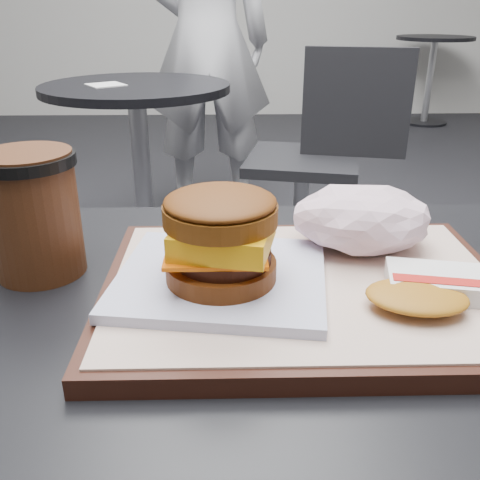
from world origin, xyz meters
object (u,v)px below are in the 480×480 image
hash_brown (429,288)px  coffee_cup (33,210)px  breakfast_sandwich (221,247)px  crumpled_wrapper (362,219)px  neighbor_chair (321,148)px  neighbor_table (140,137)px  patron (206,40)px  serving_tray (305,289)px

hash_brown → coffee_cup: bearing=164.9°
breakfast_sandwich → crumpled_wrapper: size_ratio=1.47×
breakfast_sandwich → hash_brown: (0.18, -0.03, -0.03)m
neighbor_chair → neighbor_table: bearing=177.6°
breakfast_sandwich → coffee_cup: (-0.19, 0.07, 0.01)m
patron → serving_tray: bearing=91.1°
serving_tray → neighbor_chair: neighbor_chair is taller
hash_brown → patron: patron is taller
serving_tray → coffee_cup: bearing=166.9°
serving_tray → patron: 2.29m
coffee_cup → hash_brown: bearing=-15.1°
hash_brown → neighbor_chair: neighbor_chair is taller
hash_brown → neighbor_table: (-0.51, 1.64, -0.25)m
neighbor_table → patron: bearing=70.3°
breakfast_sandwich → hash_brown: 0.19m
neighbor_table → hash_brown: bearing=-72.6°
serving_tray → coffee_cup: coffee_cup is taller
neighbor_table → neighbor_chair: (0.70, -0.03, -0.04)m
serving_tray → crumpled_wrapper: (0.07, 0.07, 0.04)m
breakfast_sandwich → neighbor_chair: 1.66m
neighbor_chair → serving_tray: bearing=-100.4°
breakfast_sandwich → neighbor_chair: bearing=76.9°
serving_tray → hash_brown: size_ratio=3.00×
serving_tray → neighbor_table: (-0.41, 1.60, -0.23)m
coffee_cup → neighbor_chair: 1.64m
neighbor_table → crumpled_wrapper: bearing=-72.6°
neighbor_chair → patron: 0.91m
serving_tray → crumpled_wrapper: 0.11m
patron → coffee_cup: bearing=84.3°
coffee_cup → neighbor_chair: bearing=69.8°
hash_brown → breakfast_sandwich: bearing=171.2°
breakfast_sandwich → serving_tray: bearing=7.1°
neighbor_table → breakfast_sandwich: bearing=-78.4°
hash_brown → neighbor_chair: 1.65m
serving_tray → neighbor_table: size_ratio=0.51×
patron → neighbor_chair: bearing=119.8°
breakfast_sandwich → crumpled_wrapper: 0.17m
breakfast_sandwich → coffee_cup: size_ratio=1.65×
serving_tray → neighbor_chair: bearing=79.6°
coffee_cup → patron: (0.10, 2.22, 0.02)m
breakfast_sandwich → patron: (-0.09, 2.29, 0.03)m
crumpled_wrapper → coffee_cup: coffee_cup is taller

